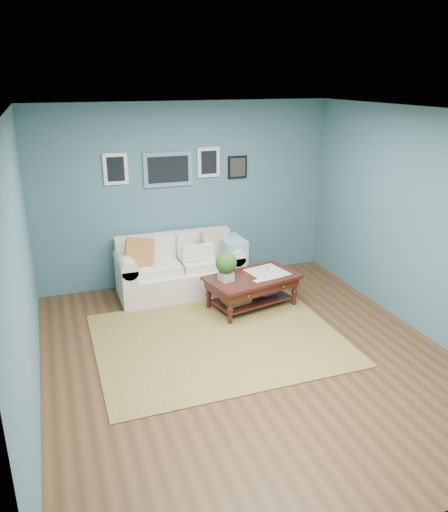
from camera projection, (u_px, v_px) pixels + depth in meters
name	position (u px, v px, depth m)	size (l,w,h in m)	color
room_shell	(247.00, 242.00, 5.31)	(5.00, 5.02, 2.70)	brown
area_rug	(218.00, 339.00, 6.07)	(2.92, 2.33, 0.01)	brown
loveseat	(184.00, 267.00, 7.32)	(1.82, 0.83, 0.94)	silver
coffee_table	(248.00, 282.00, 6.79)	(1.35, 0.96, 0.86)	#38100E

